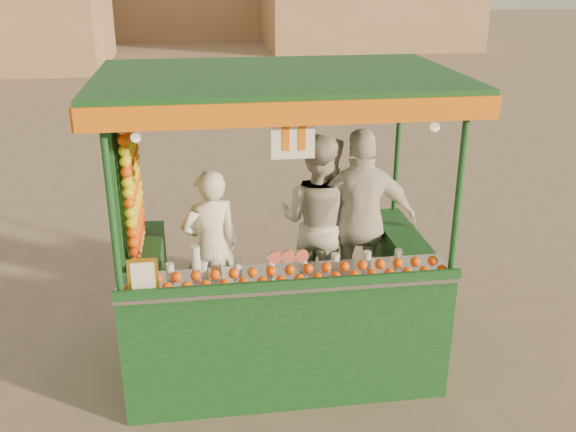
{
  "coord_description": "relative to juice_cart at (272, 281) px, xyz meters",
  "views": [
    {
      "loc": [
        -0.75,
        -5.4,
        3.66
      ],
      "look_at": [
        0.01,
        -0.11,
        1.53
      ],
      "focal_mm": 40.07,
      "sensor_mm": 36.0,
      "label": 1
    }
  ],
  "objects": [
    {
      "name": "vendor_middle",
      "position": [
        0.55,
        0.6,
        0.32
      ],
      "size": [
        1.1,
        1.05,
        1.8
      ],
      "rotation": [
        0.0,
        0.0,
        2.55
      ],
      "color": "silver",
      "rests_on": "ground"
    },
    {
      "name": "ground",
      "position": [
        0.15,
        0.15,
        -0.9
      ],
      "size": [
        90.0,
        90.0,
        0.0
      ],
      "primitive_type": "plane",
      "color": "#6A5C4C",
      "rests_on": "ground"
    },
    {
      "name": "vendor_right",
      "position": [
        0.94,
        0.44,
        0.36
      ],
      "size": [
        1.12,
        0.51,
        1.87
      ],
      "rotation": [
        0.0,
        0.0,
        3.09
      ],
      "color": "silver",
      "rests_on": "ground"
    },
    {
      "name": "juice_cart",
      "position": [
        0.0,
        0.0,
        0.0
      ],
      "size": [
        3.07,
        1.99,
        2.79
      ],
      "color": "#0F3717",
      "rests_on": "ground"
    },
    {
      "name": "vendor_left",
      "position": [
        -0.54,
        0.41,
        0.2
      ],
      "size": [
        0.64,
        0.51,
        1.55
      ],
      "rotation": [
        0.0,
        0.0,
        3.41
      ],
      "color": "white",
      "rests_on": "ground"
    }
  ]
}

